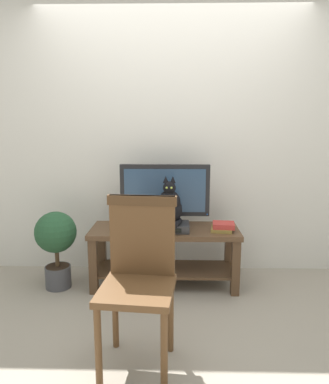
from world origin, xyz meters
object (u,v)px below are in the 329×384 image
tv_stand (165,246)px  book_stack (223,227)px  wooden_chair (139,269)px  tv (165,193)px  potted_plant (56,241)px  cat (169,206)px  media_box (169,227)px

tv_stand → book_stack: bearing=-7.6°
tv_stand → wooden_chair: 1.08m
tv → potted_plant: bearing=-170.0°
cat → wooden_chair: cat is taller
tv_stand → media_box: media_box is taller
tv → cat: (0.04, -0.17, -0.08)m
wooden_chair → potted_plant: wooden_chair is taller
tv_stand → tv: 0.47m
cat → potted_plant: size_ratio=0.60×
tv → media_box: tv is taller
tv_stand → tv: tv is taller
tv → tv_stand: bearing=-90.0°
tv → cat: size_ratio=1.92×
media_box → tv: bearing=104.6°
media_box → potted_plant: bearing=-179.5°
tv → book_stack: tv is taller
potted_plant → wooden_chair: bearing=-49.7°
tv → media_box: size_ratio=2.33×
tv → wooden_chair: (-0.13, -1.14, -0.24)m
tv → book_stack: bearing=-17.2°
wooden_chair → book_stack: wooden_chair is taller
cat → book_stack: size_ratio=1.92×
cat → wooden_chair: (-0.17, -0.97, -0.16)m
media_box → book_stack: bearing=0.5°
tv_stand → media_box: (0.04, -0.07, 0.19)m
media_box → potted_plant: potted_plant is taller
tv_stand → potted_plant: potted_plant is taller
media_box → cat: bearing=-84.7°
wooden_chair → potted_plant: 1.28m
media_box → book_stack: 0.46m
tv → book_stack: size_ratio=3.68×
media_box → cat: size_ratio=0.82×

